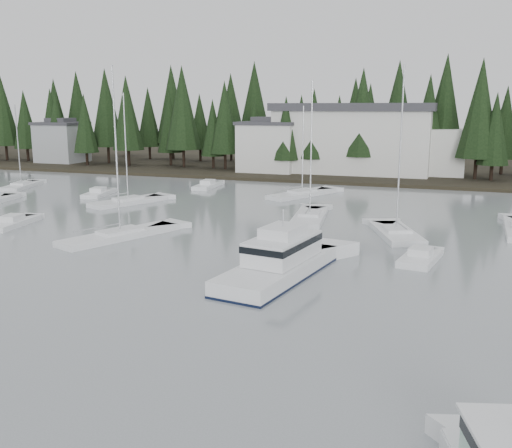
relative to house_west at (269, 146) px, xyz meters
The scene contains 16 objects.
far_shore_land 25.88m from the house_west, 45.00° to the left, with size 240.00×54.00×1.00m, color black.
conifer_treeline 19.87m from the house_west, 21.25° to the left, with size 200.00×22.00×20.00m, color black, non-canonical shape.
house_west is the anchor object (origin of this frame).
house_far_west 42.05m from the house_west, behind, with size 8.48×7.42×8.25m.
harbor_inn 15.45m from the house_west, 12.52° to the left, with size 29.50×11.50×10.90m.
cabin_cruiser_center 57.01m from the house_west, 70.96° to the right, with size 5.50×12.25×5.08m.
sailboat_0 23.49m from the house_west, 61.34° to the right, with size 6.87×10.84×11.52m.
sailboat_1 37.81m from the house_west, 136.21° to the right, with size 4.93×8.73×11.72m.
sailboat_3 38.05m from the house_west, 65.53° to the right, with size 4.09×9.85×13.91m.
sailboat_5 33.35m from the house_west, 100.85° to the right, with size 5.90×9.67×12.94m.
sailboat_6 48.01m from the house_west, 86.94° to the right, with size 6.46×11.19×14.73m.
sailboat_10 46.37m from the house_west, 57.98° to the right, with size 5.71×8.80×14.81m.
runabout_0 47.96m from the house_west, 101.75° to the right, with size 3.28×6.66×1.42m.
runabout_1 54.35m from the house_west, 60.10° to the right, with size 3.03×5.52×1.42m.
runabout_3 18.04m from the house_west, 100.36° to the right, with size 2.74×7.10×1.42m.
runabout_4 31.65m from the house_west, 114.40° to the right, with size 3.40×6.24×1.42m.
Camera 1 is at (11.12, -9.14, 10.94)m, focal length 40.00 mm.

